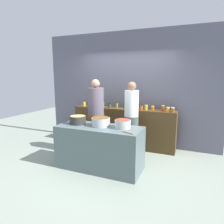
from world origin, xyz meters
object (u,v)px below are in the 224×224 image
at_px(preserve_jar_3, 97,104).
at_px(cooking_pot_center, 101,122).
at_px(preserve_jar_12, 153,108).
at_px(wooden_spoon, 128,133).
at_px(preserve_jar_1, 91,104).
at_px(preserve_jar_14, 168,109).
at_px(preserve_jar_7, 125,106).
at_px(preserve_jar_4, 103,105).
at_px(preserve_jar_6, 117,105).
at_px(preserve_jar_5, 110,105).
at_px(preserve_jar_11, 146,107).
at_px(preserve_jar_2, 95,104).
at_px(cook_with_tongs, 96,121).
at_px(preserve_jar_13, 163,108).
at_px(cooking_pot_left, 78,120).
at_px(preserve_jar_0, 84,103).
at_px(cooking_pot_right, 123,124).
at_px(preserve_jar_10, 141,107).
at_px(cook_in_cap, 131,123).
at_px(preserve_jar_8, 130,107).
at_px(preserve_jar_9, 136,107).
at_px(preserve_jar_15, 173,110).

xyz_separation_m(preserve_jar_3, cooking_pot_center, (0.75, -1.34, -0.13)).
xyz_separation_m(preserve_jar_12, wooden_spoon, (-0.08, -1.68, -0.19)).
relative_size(preserve_jar_1, preserve_jar_14, 1.11).
bearing_deg(preserve_jar_3, preserve_jar_7, 5.39).
distance_m(preserve_jar_1, preserve_jar_4, 0.39).
bearing_deg(preserve_jar_3, preserve_jar_6, 8.73).
relative_size(preserve_jar_5, preserve_jar_11, 1.02).
distance_m(preserve_jar_2, preserve_jar_4, 0.31).
xyz_separation_m(preserve_jar_4, cook_with_tongs, (0.16, -0.71, -0.29)).
bearing_deg(preserve_jar_13, cooking_pot_left, -137.78).
bearing_deg(preserve_jar_11, preserve_jar_0, -177.91).
height_order(preserve_jar_11, cooking_pot_right, preserve_jar_11).
relative_size(preserve_jar_4, preserve_jar_12, 1.45).
distance_m(preserve_jar_2, cooking_pot_center, 1.64).
distance_m(preserve_jar_4, preserve_jar_10, 1.04).
height_order(preserve_jar_1, cook_in_cap, cook_in_cap).
bearing_deg(cooking_pot_left, preserve_jar_4, 91.73).
bearing_deg(preserve_jar_12, preserve_jar_2, -179.51).
relative_size(preserve_jar_11, preserve_jar_13, 0.94).
distance_m(preserve_jar_7, cooking_pot_left, 1.53).
bearing_deg(preserve_jar_13, preserve_jar_2, 178.84).
relative_size(preserve_jar_2, preserve_jar_12, 1.01).
height_order(preserve_jar_5, preserve_jar_14, preserve_jar_5).
xyz_separation_m(preserve_jar_11, wooden_spoon, (0.07, -1.63, -0.20)).
distance_m(preserve_jar_2, preserve_jar_5, 0.48).
bearing_deg(preserve_jar_4, cooking_pot_right, -51.12).
xyz_separation_m(preserve_jar_1, preserve_jar_4, (0.39, -0.05, 0.01)).
height_order(preserve_jar_4, cooking_pot_left, preserve_jar_4).
xyz_separation_m(preserve_jar_14, cooking_pot_left, (-1.64, -1.33, -0.12)).
distance_m(preserve_jar_11, cooking_pot_center, 1.48).
distance_m(preserve_jar_8, preserve_jar_14, 0.93).
relative_size(preserve_jar_5, cooking_pot_left, 0.38).
bearing_deg(cooking_pot_center, preserve_jar_12, 62.34).
distance_m(preserve_jar_5, preserve_jar_13, 1.38).
bearing_deg(preserve_jar_9, cooking_pot_right, -84.99).
relative_size(preserve_jar_13, wooden_spoon, 0.56).
bearing_deg(preserve_jar_2, preserve_jar_10, -2.96).
xyz_separation_m(preserve_jar_12, preserve_jar_15, (0.49, -0.12, 0.00)).
bearing_deg(preserve_jar_13, preserve_jar_7, 177.25).
xyz_separation_m(preserve_jar_0, preserve_jar_11, (1.73, 0.06, -0.01)).
bearing_deg(cooking_pot_right, preserve_jar_6, 115.57).
xyz_separation_m(preserve_jar_15, cook_with_tongs, (-1.64, -0.71, -0.27)).
bearing_deg(cook_in_cap, cooking_pot_center, -116.06).
bearing_deg(preserve_jar_12, preserve_jar_1, -177.34).
distance_m(preserve_jar_4, cook_with_tongs, 0.78).
height_order(preserve_jar_6, preserve_jar_14, preserve_jar_6).
height_order(preserve_jar_8, preserve_jar_10, preserve_jar_10).
xyz_separation_m(preserve_jar_8, wooden_spoon, (0.46, -1.56, -0.20)).
xyz_separation_m(preserve_jar_1, preserve_jar_11, (1.54, 0.02, 0.00)).
relative_size(preserve_jar_11, cooking_pot_left, 0.38).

